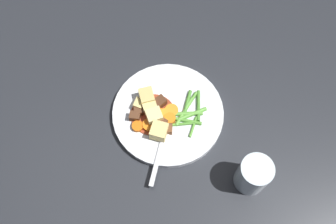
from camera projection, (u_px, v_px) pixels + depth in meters
ground_plane at (168, 115)px, 0.86m from camera, size 3.00×3.00×0.00m
dinner_plate at (168, 113)px, 0.86m from camera, size 0.25×0.25×0.02m
stew_sauce at (153, 116)px, 0.84m from camera, size 0.10×0.10×0.00m
carrot_slice_0 at (170, 119)px, 0.83m from camera, size 0.03×0.03×0.01m
carrot_slice_1 at (166, 115)px, 0.84m from camera, size 0.03×0.03×0.01m
carrot_slice_2 at (138, 126)px, 0.83m from camera, size 0.03×0.03×0.01m
carrot_slice_3 at (155, 112)px, 0.84m from camera, size 0.04×0.04×0.01m
carrot_slice_4 at (149, 125)px, 0.83m from camera, size 0.03×0.03×0.01m
carrot_slice_5 at (171, 109)px, 0.85m from camera, size 0.03×0.03×0.01m
potato_chunk_0 at (159, 131)px, 0.81m from camera, size 0.05×0.05×0.03m
potato_chunk_1 at (139, 104)px, 0.84m from camera, size 0.03×0.03×0.02m
potato_chunk_2 at (149, 106)px, 0.84m from camera, size 0.03×0.03×0.03m
potato_chunk_3 at (147, 97)px, 0.85m from camera, size 0.03×0.04×0.03m
potato_chunk_4 at (154, 116)px, 0.83m from camera, size 0.04×0.03×0.03m
meat_chunk_0 at (161, 123)px, 0.83m from camera, size 0.03×0.03×0.02m
meat_chunk_1 at (139, 111)px, 0.84m from camera, size 0.02×0.02×0.02m
meat_chunk_2 at (135, 117)px, 0.83m from camera, size 0.03×0.02×0.02m
meat_chunk_3 at (160, 103)px, 0.85m from camera, size 0.03×0.03×0.02m
meat_chunk_4 at (167, 129)px, 0.82m from camera, size 0.03×0.03×0.02m
green_bean_0 at (199, 108)px, 0.85m from camera, size 0.03×0.07×0.01m
green_bean_1 at (184, 112)px, 0.84m from camera, size 0.05×0.06×0.01m
green_bean_2 at (193, 127)px, 0.83m from camera, size 0.03×0.05×0.01m
green_bean_3 at (190, 103)px, 0.85m from camera, size 0.05×0.05×0.01m
green_bean_4 at (193, 114)px, 0.84m from camera, size 0.07×0.02×0.01m
green_bean_5 at (185, 120)px, 0.84m from camera, size 0.07×0.04×0.01m
green_bean_6 at (181, 124)px, 0.83m from camera, size 0.07×0.01×0.01m
green_bean_7 at (187, 114)px, 0.84m from camera, size 0.07×0.02×0.01m
green_bean_8 at (187, 102)px, 0.85m from camera, size 0.03×0.05×0.01m
fork at (162, 145)px, 0.82m from camera, size 0.09×0.17×0.00m
water_glass at (253, 175)px, 0.76m from camera, size 0.07×0.07×0.09m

